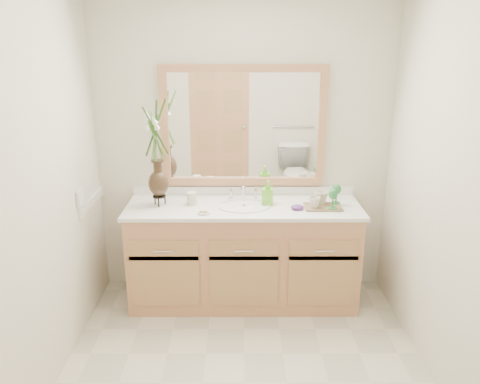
{
  "coord_description": "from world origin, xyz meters",
  "views": [
    {
      "loc": [
        -0.04,
        -2.44,
        2.07
      ],
      "look_at": [
        -0.03,
        0.65,
        1.06
      ],
      "focal_mm": 35.0,
      "sensor_mm": 36.0,
      "label": 1
    }
  ],
  "objects_px": {
    "tumbler": "(192,198)",
    "tray": "(323,207)",
    "soap_bottle": "(268,193)",
    "flower_vase": "(156,141)"
  },
  "relations": [
    {
      "from": "tumbler",
      "to": "tray",
      "type": "relative_size",
      "value": 0.35
    },
    {
      "from": "soap_bottle",
      "to": "flower_vase",
      "type": "bearing_deg",
      "value": -171.25
    },
    {
      "from": "flower_vase",
      "to": "soap_bottle",
      "type": "distance_m",
      "value": 0.95
    },
    {
      "from": "tray",
      "to": "flower_vase",
      "type": "bearing_deg",
      "value": 176.98
    },
    {
      "from": "tumbler",
      "to": "soap_bottle",
      "type": "bearing_deg",
      "value": 1.64
    },
    {
      "from": "soap_bottle",
      "to": "tray",
      "type": "relative_size",
      "value": 0.6
    },
    {
      "from": "tumbler",
      "to": "flower_vase",
      "type": "bearing_deg",
      "value": -176.62
    },
    {
      "from": "soap_bottle",
      "to": "tray",
      "type": "xyz_separation_m",
      "value": [
        0.42,
        -0.09,
        -0.08
      ]
    },
    {
      "from": "flower_vase",
      "to": "soap_bottle",
      "type": "height_order",
      "value": "flower_vase"
    },
    {
      "from": "flower_vase",
      "to": "tumbler",
      "type": "bearing_deg",
      "value": 3.38
    }
  ]
}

